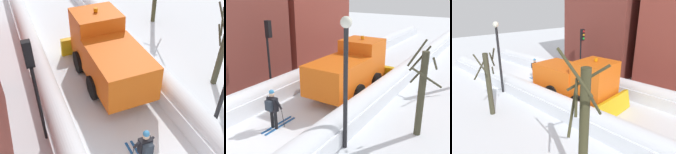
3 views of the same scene
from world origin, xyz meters
The scene contains 7 objects.
ground_plane centered at (0.00, 10.00, 0.00)m, with size 80.00×80.00×0.00m, color white.
snowbank_left centered at (-2.46, 10.00, 0.55)m, with size 1.10×36.00×1.20m.
snowbank_right centered at (2.46, 10.00, 0.54)m, with size 1.10×36.00×1.17m.
plow_truck centered at (0.55, 6.24, 1.48)m, with size 3.20×5.98×3.12m.
skier centered at (-0.23, 1.00, 1.00)m, with size 0.62×1.80×1.81m.
traffic_light_pole centered at (-3.05, 3.68, 2.94)m, with size 0.28×0.42×4.17m.
bare_tree_near centered at (5.14, 3.85, 1.93)m, with size 1.33×1.47×3.90m.
Camera 1 is at (-3.38, -3.75, 8.16)m, focal length 43.31 mm.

